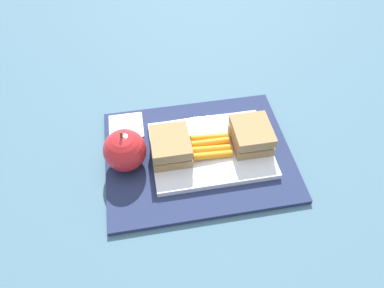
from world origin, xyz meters
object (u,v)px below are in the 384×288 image
Objects in this scene: carrot_sticks_bundle at (211,146)px; paper_napkin at (126,126)px; sandwich_half_right at (171,146)px; sandwich_half_left at (251,135)px; apple at (125,149)px; food_tray at (211,150)px.

paper_napkin is at bearing -31.06° from carrot_sticks_bundle.
sandwich_half_right is 0.08m from carrot_sticks_bundle.
sandwich_half_left reaches higher than carrot_sticks_bundle.
apple is at bearing -1.03° from sandwich_half_left.
apple is 1.29× the size of paper_napkin.
apple reaches higher than sandwich_half_left.
carrot_sticks_bundle is at bearing 37.87° from food_tray.
apple is at bearing -1.68° from carrot_sticks_bundle.
sandwich_half_right reaches higher than paper_napkin.
paper_napkin is (0.08, -0.10, -0.03)m from sandwich_half_right.
apple reaches higher than carrot_sticks_bundle.
carrot_sticks_bundle is 1.11× the size of paper_napkin.
paper_napkin is at bearing -21.89° from sandwich_half_left.
food_tray is 0.08m from sandwich_half_right.
carrot_sticks_bundle reaches higher than food_tray.
sandwich_half_left is at bearing 158.11° from paper_napkin.
carrot_sticks_bundle is at bearing 0.30° from sandwich_half_left.
carrot_sticks_bundle is 0.86× the size of apple.
sandwich_half_right is 1.03× the size of carrot_sticks_bundle.
sandwich_half_left is 0.08m from carrot_sticks_bundle.
sandwich_half_right reaches higher than food_tray.
sandwich_half_left is 1.03× the size of carrot_sticks_bundle.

